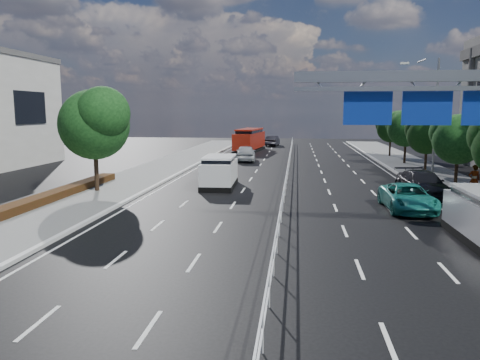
{
  "coord_description": "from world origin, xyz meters",
  "views": [
    {
      "loc": [
        0.65,
        -10.24,
        5.18
      ],
      "look_at": [
        -1.61,
        8.47,
        2.4
      ],
      "focal_mm": 35.0,
      "sensor_mm": 36.0,
      "label": 1
    }
  ],
  "objects_px": {
    "near_car_silver": "(246,153)",
    "pedestrian_a": "(474,180)",
    "overhead_gantry": "(447,101)",
    "near_car_dark": "(273,141)",
    "parked_car_teal": "(408,198)",
    "parked_car_dark": "(422,184)",
    "red_bus": "(250,139)",
    "white_minivan": "(219,172)"
  },
  "relations": [
    {
      "from": "near_car_silver",
      "to": "pedestrian_a",
      "type": "xyz_separation_m",
      "value": [
        15.91,
        -18.98,
        0.23
      ]
    },
    {
      "from": "overhead_gantry",
      "to": "near_car_dark",
      "type": "xyz_separation_m",
      "value": [
        -9.68,
        50.12,
        -4.84
      ]
    },
    {
      "from": "overhead_gantry",
      "to": "parked_car_teal",
      "type": "bearing_deg",
      "value": 92.9
    },
    {
      "from": "near_car_dark",
      "to": "parked_car_dark",
      "type": "distance_m",
      "value": 42.68
    },
    {
      "from": "red_bus",
      "to": "near_car_silver",
      "type": "distance_m",
      "value": 12.24
    },
    {
      "from": "near_car_dark",
      "to": "parked_car_dark",
      "type": "xyz_separation_m",
      "value": [
        11.24,
        -41.18,
        0.02
      ]
    },
    {
      "from": "overhead_gantry",
      "to": "pedestrian_a",
      "type": "xyz_separation_m",
      "value": [
        4.57,
        9.05,
        -4.53
      ]
    },
    {
      "from": "overhead_gantry",
      "to": "red_bus",
      "type": "bearing_deg",
      "value": 106.84
    },
    {
      "from": "red_bus",
      "to": "near_car_silver",
      "type": "bearing_deg",
      "value": -79.54
    },
    {
      "from": "parked_car_teal",
      "to": "parked_car_dark",
      "type": "distance_m",
      "value": 4.59
    },
    {
      "from": "white_minivan",
      "to": "pedestrian_a",
      "type": "distance_m",
      "value": 16.03
    },
    {
      "from": "near_car_silver",
      "to": "near_car_dark",
      "type": "distance_m",
      "value": 22.15
    },
    {
      "from": "pedestrian_a",
      "to": "near_car_dark",
      "type": "bearing_deg",
      "value": -74.68
    },
    {
      "from": "near_car_silver",
      "to": "parked_car_teal",
      "type": "xyz_separation_m",
      "value": [
        11.1,
        -23.31,
        -0.15
      ]
    },
    {
      "from": "overhead_gantry",
      "to": "near_car_silver",
      "type": "height_order",
      "value": "overhead_gantry"
    },
    {
      "from": "parked_car_teal",
      "to": "near_car_dark",
      "type": "bearing_deg",
      "value": 100.05
    },
    {
      "from": "parked_car_dark",
      "to": "pedestrian_a",
      "type": "height_order",
      "value": "pedestrian_a"
    },
    {
      "from": "near_car_dark",
      "to": "parked_car_teal",
      "type": "distance_m",
      "value": 46.37
    },
    {
      "from": "white_minivan",
      "to": "parked_car_dark",
      "type": "relative_size",
      "value": 0.93
    },
    {
      "from": "near_car_dark",
      "to": "overhead_gantry",
      "type": "bearing_deg",
      "value": 106.25
    },
    {
      "from": "overhead_gantry",
      "to": "white_minivan",
      "type": "relative_size",
      "value": 2.04
    },
    {
      "from": "near_car_dark",
      "to": "parked_car_teal",
      "type": "xyz_separation_m",
      "value": [
        9.44,
        -45.4,
        -0.08
      ]
    },
    {
      "from": "white_minivan",
      "to": "parked_car_dark",
      "type": "bearing_deg",
      "value": -11.89
    },
    {
      "from": "overhead_gantry",
      "to": "pedestrian_a",
      "type": "bearing_deg",
      "value": 63.21
    },
    {
      "from": "near_car_silver",
      "to": "parked_car_teal",
      "type": "height_order",
      "value": "near_car_silver"
    },
    {
      "from": "white_minivan",
      "to": "near_car_dark",
      "type": "distance_m",
      "value": 39.02
    },
    {
      "from": "red_bus",
      "to": "parked_car_teal",
      "type": "height_order",
      "value": "red_bus"
    },
    {
      "from": "parked_car_teal",
      "to": "overhead_gantry",
      "type": "bearing_deg",
      "value": -88.8
    },
    {
      "from": "parked_car_dark",
      "to": "near_car_dark",
      "type": "bearing_deg",
      "value": 100.03
    },
    {
      "from": "parked_car_dark",
      "to": "parked_car_teal",
      "type": "bearing_deg",
      "value": -118.32
    },
    {
      "from": "overhead_gantry",
      "to": "white_minivan",
      "type": "xyz_separation_m",
      "value": [
        -11.33,
        11.14,
        -4.55
      ]
    },
    {
      "from": "pedestrian_a",
      "to": "red_bus",
      "type": "bearing_deg",
      "value": -65.58
    },
    {
      "from": "overhead_gantry",
      "to": "parked_car_dark",
      "type": "height_order",
      "value": "overhead_gantry"
    },
    {
      "from": "near_car_dark",
      "to": "near_car_silver",
      "type": "bearing_deg",
      "value": 91.03
    },
    {
      "from": "near_car_dark",
      "to": "pedestrian_a",
      "type": "bearing_deg",
      "value": 114.46
    },
    {
      "from": "red_bus",
      "to": "parked_car_dark",
      "type": "xyz_separation_m",
      "value": [
        13.73,
        -31.28,
        -0.75
      ]
    },
    {
      "from": "near_car_silver",
      "to": "parked_car_dark",
      "type": "distance_m",
      "value": 23.04
    },
    {
      "from": "red_bus",
      "to": "parked_car_teal",
      "type": "distance_m",
      "value": 37.46
    },
    {
      "from": "red_bus",
      "to": "near_car_dark",
      "type": "bearing_deg",
      "value": 82.43
    },
    {
      "from": "parked_car_teal",
      "to": "parked_car_dark",
      "type": "relative_size",
      "value": 0.92
    },
    {
      "from": "parked_car_teal",
      "to": "parked_car_dark",
      "type": "height_order",
      "value": "parked_car_dark"
    },
    {
      "from": "near_car_silver",
      "to": "white_minivan",
      "type": "bearing_deg",
      "value": 85.63
    }
  ]
}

